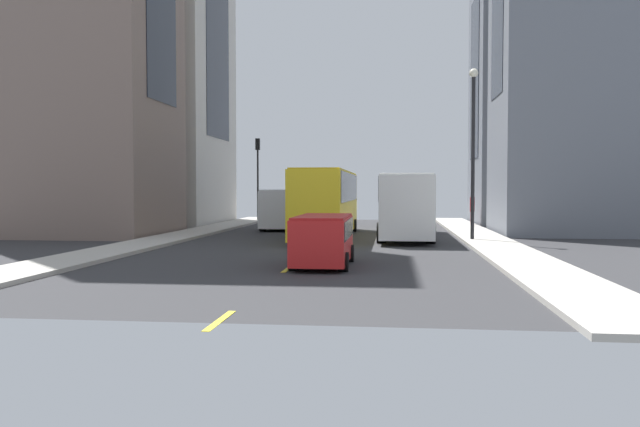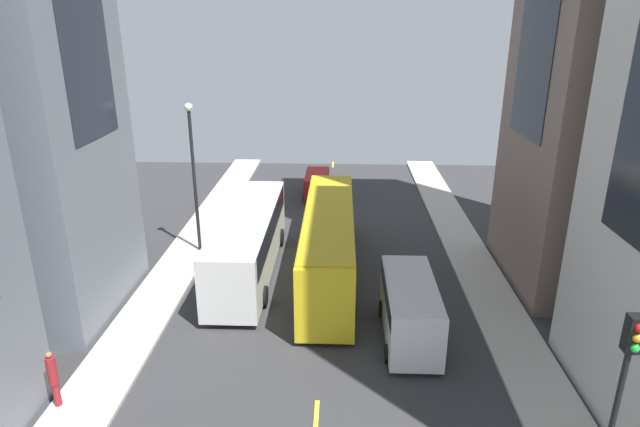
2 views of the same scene
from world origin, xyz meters
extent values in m
plane|color=#333335|center=(0.00, 0.00, 0.00)|extent=(42.47, 42.47, 0.00)
cube|color=#B2ADA3|center=(-8.03, 0.00, 0.07)|extent=(2.41, 44.00, 0.15)
cube|color=#B2ADA3|center=(8.03, 0.00, 0.07)|extent=(2.41, 44.00, 0.15)
cube|color=yellow|center=(0.00, -12.60, 0.01)|extent=(0.16, 2.00, 0.01)
cube|color=yellow|center=(0.00, -4.20, 0.01)|extent=(0.16, 2.00, 0.01)
cube|color=yellow|center=(0.00, 4.20, 0.01)|extent=(0.16, 2.00, 0.01)
cube|color=yellow|center=(0.00, 12.60, 0.01)|extent=(0.16, 2.00, 0.01)
cube|color=yellow|center=(0.00, 21.00, 0.01)|extent=(0.16, 2.00, 0.01)
cube|color=silver|center=(-4.05, -1.43, 1.77)|extent=(2.55, 11.64, 3.00)
cube|color=black|center=(-4.05, -1.43, 2.62)|extent=(2.60, 10.70, 1.20)
cube|color=beige|center=(-4.05, -1.43, 3.31)|extent=(2.45, 11.17, 0.08)
cylinder|color=black|center=(-5.22, 2.18, 0.50)|extent=(0.46, 1.00, 1.00)
cylinder|color=black|center=(-2.87, 2.18, 0.50)|extent=(0.46, 1.00, 1.00)
cylinder|color=black|center=(-5.22, -5.04, 0.50)|extent=(0.46, 1.00, 1.00)
cylinder|color=black|center=(-2.87, -5.04, 0.50)|extent=(0.46, 1.00, 1.00)
cube|color=yellow|center=(0.15, -1.67, 1.86)|extent=(2.45, 13.42, 3.30)
cube|color=black|center=(0.15, -1.67, 2.72)|extent=(2.50, 12.35, 1.48)
cube|color=gold|center=(0.15, -1.67, 3.55)|extent=(2.35, 12.89, 0.08)
cylinder|color=black|center=(-0.98, 2.49, 0.38)|extent=(0.44, 0.76, 0.76)
cylinder|color=black|center=(1.27, 2.49, 0.38)|extent=(0.44, 0.76, 0.76)
cylinder|color=black|center=(-0.98, -5.83, 0.38)|extent=(0.44, 0.76, 0.76)
cylinder|color=black|center=(1.27, -5.83, 0.38)|extent=(0.44, 0.76, 0.76)
cube|color=white|center=(3.67, -7.42, 1.35)|extent=(2.05, 5.56, 2.30)
cube|color=black|center=(3.67, -7.42, 2.10)|extent=(2.09, 5.11, 0.69)
cube|color=silver|center=(3.67, -7.42, 2.54)|extent=(1.97, 5.34, 0.08)
cylinder|color=black|center=(2.72, -5.70, 0.36)|extent=(0.37, 0.72, 0.72)
cylinder|color=black|center=(4.61, -5.70, 0.36)|extent=(0.37, 0.72, 0.72)
cylinder|color=black|center=(2.72, -9.15, 0.36)|extent=(0.37, 0.72, 0.72)
cylinder|color=black|center=(4.61, -9.15, 0.36)|extent=(0.37, 0.72, 0.72)
cube|color=red|center=(-1.06, 11.74, 0.91)|extent=(1.75, 4.36, 1.48)
cube|color=black|center=(-1.06, 11.74, 1.29)|extent=(1.78, 4.02, 0.62)
cube|color=#A91A1A|center=(-1.06, 11.74, 1.69)|extent=(1.68, 4.19, 0.08)
cylinder|color=black|center=(-1.87, 13.09, 0.31)|extent=(0.31, 0.62, 0.62)
cylinder|color=black|center=(-0.26, 13.09, 0.31)|extent=(0.31, 0.62, 0.62)
cylinder|color=black|center=(-1.87, 10.39, 0.31)|extent=(0.31, 0.62, 0.62)
cylinder|color=black|center=(-0.26, 10.39, 0.31)|extent=(0.31, 0.62, 0.62)
cylinder|color=maroon|center=(-8.92, -12.34, 0.60)|extent=(0.25, 0.25, 0.89)
cylinder|color=maroon|center=(-8.92, -12.34, 1.55)|extent=(0.33, 0.33, 1.02)
sphere|color=#8C6647|center=(-8.92, -12.34, 2.17)|extent=(0.21, 0.21, 0.21)
cube|color=black|center=(7.23, -16.66, 6.15)|extent=(0.32, 0.32, 0.90)
sphere|color=red|center=(7.23, -16.83, 6.40)|extent=(0.20, 0.20, 0.20)
sphere|color=orange|center=(7.23, -16.83, 6.15)|extent=(0.20, 0.20, 0.20)
sphere|color=green|center=(7.23, -16.83, 5.90)|extent=(0.20, 0.20, 0.20)
cylinder|color=black|center=(-7.33, 1.00, 4.14)|extent=(0.18, 0.18, 7.98)
sphere|color=silver|center=(-7.33, 1.00, 8.31)|extent=(0.44, 0.44, 0.44)
camera|label=1|loc=(-3.42, 33.42, 2.63)|focal=36.14mm
camera|label=2|loc=(0.71, -27.22, 12.73)|focal=30.29mm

